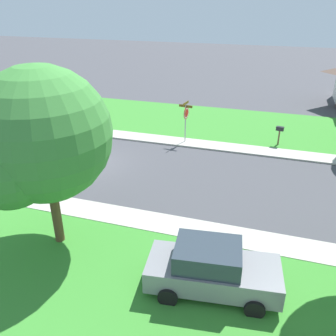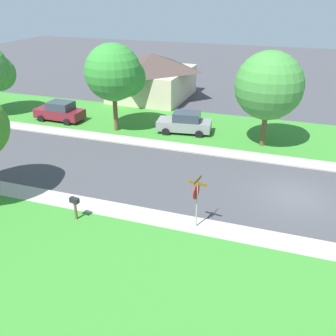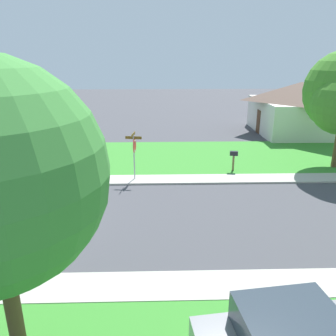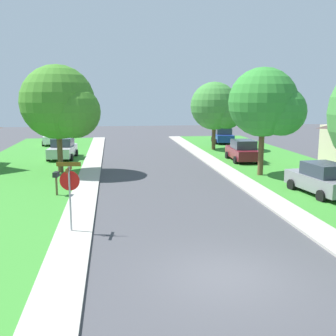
# 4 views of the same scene
# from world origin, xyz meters

# --- Properties ---
(ground_plane) EXTENTS (120.00, 120.00, 0.00)m
(ground_plane) POSITION_xyz_m (0.00, 0.00, 0.00)
(ground_plane) COLOR #424247
(sidewalk_east) EXTENTS (1.40, 56.00, 0.10)m
(sidewalk_east) POSITION_xyz_m (4.70, 12.00, 0.05)
(sidewalk_east) COLOR #ADA89E
(sidewalk_east) RESTS_ON ground
(lawn_east) EXTENTS (8.00, 56.00, 0.08)m
(lawn_east) POSITION_xyz_m (9.40, 12.00, 0.04)
(lawn_east) COLOR #38842D
(lawn_east) RESTS_ON ground
(sidewalk_west) EXTENTS (1.40, 56.00, 0.10)m
(sidewalk_west) POSITION_xyz_m (-4.70, 12.00, 0.05)
(sidewalk_west) COLOR #ADA89E
(sidewalk_west) RESTS_ON ground
(stop_sign_far_corner) EXTENTS (0.91, 0.91, 2.77)m
(stop_sign_far_corner) POSITION_xyz_m (-4.79, 4.55, 1.89)
(stop_sign_far_corner) COLOR #9E9EA3
(stop_sign_far_corner) RESTS_ON ground
(car_grey_near_corner) EXTENTS (2.44, 4.49, 1.76)m
(car_grey_near_corner) POSITION_xyz_m (7.74, 8.78, 0.87)
(car_grey_near_corner) COLOR gray
(car_grey_near_corner) RESTS_ON ground
(car_white_driveway_right) EXTENTS (2.31, 4.44, 1.76)m
(car_white_driveway_right) POSITION_xyz_m (-9.40, 33.56, 0.87)
(car_white_driveway_right) COLOR white
(car_white_driveway_right) RESTS_ON ground
(car_blue_behind_trees) EXTENTS (2.35, 4.45, 1.76)m
(car_blue_behind_trees) POSITION_xyz_m (8.91, 32.32, 0.87)
(car_blue_behind_trees) COLOR #1E389E
(car_blue_behind_trees) RESTS_ON ground
(car_silver_far_down_street) EXTENTS (2.26, 4.41, 1.76)m
(car_silver_far_down_street) POSITION_xyz_m (-7.22, 23.39, 0.87)
(car_silver_far_down_street) COLOR silver
(car_silver_far_down_street) RESTS_ON ground
(car_maroon_kerbside_mid) EXTENTS (2.18, 4.37, 1.76)m
(car_maroon_kerbside_mid) POSITION_xyz_m (7.14, 20.05, 0.87)
(car_maroon_kerbside_mid) COLOR maroon
(car_maroon_kerbside_mid) RESTS_ON ground
(tree_sidewalk_far) EXTENTS (4.86, 4.52, 6.51)m
(tree_sidewalk_far) POSITION_xyz_m (6.81, 26.93, 4.09)
(tree_sidewalk_far) COLOR brown
(tree_sidewalk_far) RESTS_ON ground
(tree_across_right) EXTENTS (4.74, 4.41, 7.00)m
(tree_across_right) POSITION_xyz_m (6.69, 14.10, 4.65)
(tree_across_right) COLOR brown
(tree_across_right) RESTS_ON ground
(tree_sidewalk_near) EXTENTS (5.28, 4.91, 7.24)m
(tree_sidewalk_near) POSITION_xyz_m (-6.38, 16.89, 4.62)
(tree_sidewalk_near) COLOR brown
(tree_sidewalk_near) RESTS_ON ground
(mailbox) EXTENTS (0.32, 0.51, 1.31)m
(mailbox) POSITION_xyz_m (-6.09, 10.48, 1.01)
(mailbox) COLOR brown
(mailbox) RESTS_ON ground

